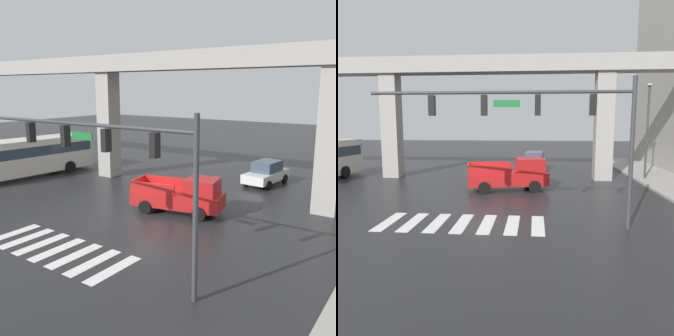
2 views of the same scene
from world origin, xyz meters
The scene contains 7 objects.
ground_plane centered at (0.00, 0.00, 0.00)m, with size 120.00×120.00×0.00m, color #232326.
crosswalk_stripes centered at (0.00, -6.21, 0.01)m, with size 7.15×2.80×0.01m.
elevated_overpass centered at (0.00, 5.83, 7.85)m, with size 56.14×1.83×9.30m.
pickup_truck centered at (1.69, 1.20, 0.99)m, with size 5.39×2.93×2.08m.
city_bus centered at (-13.39, 1.91, 1.72)m, with size 3.69×11.01×2.99m.
sedan_white centered at (3.08, 10.26, 0.85)m, with size 2.26×4.44×1.72m.
traffic_signal_mast centered at (3.37, -6.30, 4.68)m, with size 10.89×0.32×6.20m.
Camera 1 is at (13.01, -16.31, 6.95)m, focal length 41.23 mm.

